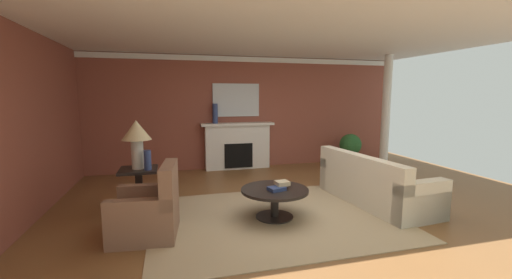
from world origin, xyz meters
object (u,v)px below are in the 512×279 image
at_px(fireplace, 237,147).
at_px(armchair_near_window, 148,213).
at_px(vase_mantel_left, 215,114).
at_px(mantel_mirror, 236,100).
at_px(coffee_table, 275,196).
at_px(vase_on_side_table, 148,160).
at_px(table_lamp, 137,135).
at_px(potted_plant, 350,147).
at_px(sofa, 373,186).
at_px(side_table, 139,187).

bearing_deg(fireplace, armchair_near_window, -118.66).
distance_m(armchair_near_window, vase_mantel_left, 3.87).
bearing_deg(mantel_mirror, coffee_table, -92.31).
distance_m(armchair_near_window, vase_on_side_table, 0.98).
distance_m(table_lamp, vase_mantel_left, 2.97).
bearing_deg(vase_mantel_left, fireplace, 5.12).
bearing_deg(vase_on_side_table, coffee_table, -19.80).
relative_size(coffee_table, potted_plant, 1.20).
relative_size(mantel_mirror, sofa, 0.53).
height_order(vase_on_side_table, potted_plant, vase_on_side_table).
bearing_deg(coffee_table, vase_mantel_left, 97.09).
distance_m(fireplace, vase_on_side_table, 3.34).
bearing_deg(sofa, armchair_near_window, -174.22).
bearing_deg(sofa, fireplace, 118.35).
bearing_deg(side_table, armchair_near_window, -78.82).
xyz_separation_m(sofa, coffee_table, (-1.83, -0.21, 0.04)).
bearing_deg(table_lamp, mantel_mirror, 52.06).
relative_size(sofa, potted_plant, 2.61).
bearing_deg(side_table, mantel_mirror, 52.06).
distance_m(armchair_near_window, coffee_table, 1.78).
bearing_deg(vase_on_side_table, table_lamp, 141.34).
bearing_deg(table_lamp, side_table, 90.00).
bearing_deg(table_lamp, fireplace, 50.78).
relative_size(armchair_near_window, table_lamp, 1.27).
height_order(mantel_mirror, armchair_near_window, mantel_mirror).
relative_size(armchair_near_window, potted_plant, 1.14).
bearing_deg(table_lamp, sofa, -8.48).
bearing_deg(mantel_mirror, vase_on_side_table, -124.72).
height_order(table_lamp, vase_on_side_table, table_lamp).
xyz_separation_m(fireplace, coffee_table, (-0.14, -3.35, -0.21)).
distance_m(side_table, vase_on_side_table, 0.49).
relative_size(vase_mantel_left, potted_plant, 0.57).
distance_m(mantel_mirror, sofa, 3.93).
xyz_separation_m(armchair_near_window, potted_plant, (4.82, 3.08, 0.19)).
xyz_separation_m(coffee_table, potted_plant, (3.05, 2.92, 0.16)).
bearing_deg(side_table, sofa, -8.48).
relative_size(table_lamp, vase_mantel_left, 1.58).
bearing_deg(mantel_mirror, vase_mantel_left, -162.82).
xyz_separation_m(armchair_near_window, side_table, (-0.18, 0.93, 0.09)).
xyz_separation_m(sofa, armchair_near_window, (-3.61, -0.37, 0.01)).
height_order(mantel_mirror, coffee_table, mantel_mirror).
relative_size(table_lamp, potted_plant, 0.90).
height_order(sofa, potted_plant, sofa).
bearing_deg(mantel_mirror, fireplace, -90.00).
bearing_deg(potted_plant, sofa, -114.05).
bearing_deg(vase_mantel_left, potted_plant, -6.14).
height_order(mantel_mirror, side_table, mantel_mirror).
xyz_separation_m(vase_mantel_left, potted_plant, (3.46, -0.37, -0.90)).
height_order(mantel_mirror, vase_mantel_left, mantel_mirror).
height_order(armchair_near_window, coffee_table, armchair_near_window).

